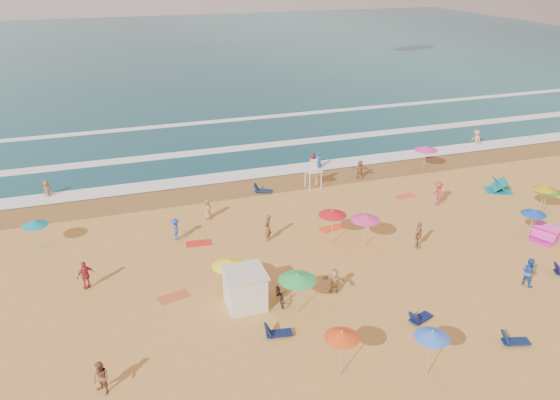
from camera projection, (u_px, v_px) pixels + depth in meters
name	position (u px, v px, depth m)	size (l,w,h in m)	color
ground	(290.00, 262.00, 33.99)	(220.00, 220.00, 0.00)	gold
ocean	(146.00, 53.00, 106.57)	(220.00, 140.00, 0.18)	#0C4756
wet_sand	(239.00, 188.00, 44.79)	(220.00, 220.00, 0.00)	olive
surf_foam	(216.00, 153.00, 52.37)	(200.00, 18.70, 0.05)	white
cabana	(245.00, 290.00, 29.43)	(2.00, 2.00, 2.00)	silver
cabana_roof	(245.00, 273.00, 28.99)	(2.20, 2.20, 0.12)	silver
bicycle	(280.00, 294.00, 29.93)	(0.64, 1.84, 0.97)	black
lifeguard_stand	(313.00, 176.00, 44.39)	(1.20, 1.20, 2.10)	white
beach_umbrellas	(314.00, 242.00, 31.90)	(43.55, 30.12, 0.76)	#E93393
loungers	(441.00, 271.00, 32.75)	(36.89, 22.88, 0.34)	#101552
towels	(278.00, 288.00, 31.35)	(41.53, 21.15, 0.03)	red
popup_tents	(520.00, 206.00, 40.23)	(5.10, 10.17, 1.20)	#EB34BA
beachgoers	(305.00, 214.00, 38.47)	(50.63, 24.61, 2.14)	#C03040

